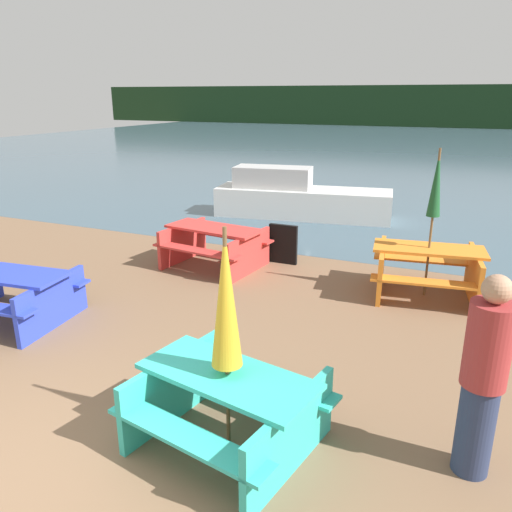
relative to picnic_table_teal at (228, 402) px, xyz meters
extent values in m
cube|color=#425B6B|center=(-1.36, 30.64, -0.43)|extent=(60.00, 50.00, 0.00)
cube|color=#193319|center=(-1.36, 50.64, 1.57)|extent=(80.00, 1.60, 4.00)
cube|color=#33B7A8|center=(0.00, 0.00, 0.27)|extent=(1.71, 0.99, 0.04)
cube|color=#33B7A8|center=(-0.11, -0.54, -0.02)|extent=(1.63, 0.58, 0.04)
cube|color=#33B7A8|center=(0.11, 0.54, -0.02)|extent=(1.63, 0.58, 0.04)
cube|color=#33B7A8|center=(-0.65, 0.13, -0.09)|extent=(0.33, 1.37, 0.68)
cube|color=#33B7A8|center=(0.65, -0.13, -0.09)|extent=(0.33, 1.37, 0.68)
cube|color=blue|center=(-4.05, 1.12, 0.27)|extent=(1.89, 0.90, 0.04)
cube|color=blue|center=(-4.12, 1.67, 0.02)|extent=(1.85, 0.48, 0.04)
cube|color=blue|center=(-3.29, 1.20, -0.09)|extent=(0.22, 1.38, 0.68)
cube|color=red|center=(-2.45, 4.34, 0.31)|extent=(1.84, 0.91, 0.04)
cube|color=red|center=(-2.52, 3.79, 0.03)|extent=(1.79, 0.50, 0.04)
cube|color=red|center=(-2.39, 4.88, 0.03)|extent=(1.79, 0.50, 0.04)
cube|color=red|center=(-3.19, 4.43, -0.07)|extent=(0.24, 1.38, 0.72)
cube|color=red|center=(-1.72, 4.24, -0.07)|extent=(0.24, 1.38, 0.72)
cube|color=orange|center=(1.28, 4.45, 0.34)|extent=(1.76, 0.93, 0.04)
cube|color=orange|center=(1.36, 3.90, -0.02)|extent=(1.70, 0.51, 0.04)
cube|color=orange|center=(1.21, 4.99, -0.02)|extent=(1.70, 0.51, 0.04)
cube|color=orange|center=(0.59, 4.35, -0.06)|extent=(0.26, 1.38, 0.75)
cube|color=orange|center=(1.97, 4.54, -0.06)|extent=(0.26, 1.38, 0.75)
cylinder|color=brown|center=(0.00, 0.00, 0.60)|extent=(0.04, 0.04, 2.06)
cone|color=gold|center=(0.00, 0.00, 1.00)|extent=(0.27, 0.27, 1.24)
cylinder|color=brown|center=(1.28, 4.45, 0.73)|extent=(0.04, 0.04, 2.32)
cone|color=#195128|center=(1.28, 4.45, 1.38)|extent=(0.20, 0.20, 1.02)
cube|color=silver|center=(-2.23, 8.81, -0.06)|extent=(4.64, 1.90, 0.74)
cube|color=#B2B2B2|center=(-3.03, 8.69, 0.58)|extent=(2.09, 1.15, 0.54)
cylinder|color=#283351|center=(2.05, 0.50, -0.02)|extent=(0.30, 0.30, 0.83)
cylinder|color=maroon|center=(2.05, 0.50, 0.76)|extent=(0.36, 0.36, 0.71)
sphere|color=tan|center=(2.05, 0.50, 1.23)|extent=(0.23, 0.23, 0.23)
cube|color=black|center=(-1.36, 5.04, -0.06)|extent=(0.55, 0.08, 0.75)
camera|label=1|loc=(1.77, -3.44, 2.63)|focal=35.00mm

